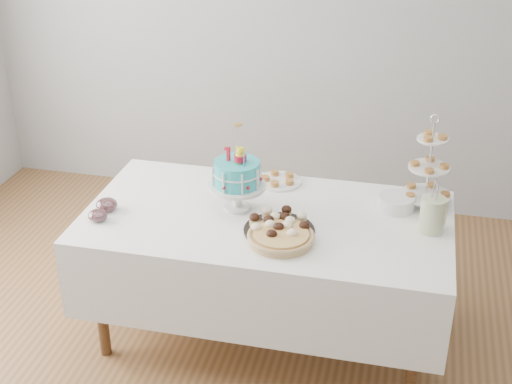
% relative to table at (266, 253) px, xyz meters
% --- Properties ---
extents(floor, '(5.00, 5.00, 0.00)m').
position_rel_table_xyz_m(floor, '(0.00, -0.30, -0.54)').
color(floor, brown).
rests_on(floor, ground).
extents(walls, '(5.04, 4.04, 2.70)m').
position_rel_table_xyz_m(walls, '(0.00, -0.30, 0.81)').
color(walls, '#989A9C').
rests_on(walls, floor).
extents(table, '(1.92, 1.02, 0.77)m').
position_rel_table_xyz_m(table, '(0.00, 0.00, 0.00)').
color(table, white).
rests_on(table, floor).
extents(birthday_cake, '(0.31, 0.31, 0.47)m').
position_rel_table_xyz_m(birthday_cake, '(-0.17, 0.04, 0.36)').
color(birthday_cake, silver).
rests_on(birthday_cake, table).
extents(cupcake_tray, '(0.36, 0.36, 0.08)m').
position_rel_table_xyz_m(cupcake_tray, '(0.10, -0.14, 0.27)').
color(cupcake_tray, black).
rests_on(cupcake_tray, table).
extents(pie, '(0.33, 0.33, 0.05)m').
position_rel_table_xyz_m(pie, '(0.13, -0.25, 0.26)').
color(pie, tan).
rests_on(pie, table).
extents(tiered_stand, '(0.27, 0.27, 0.52)m').
position_rel_table_xyz_m(tiered_stand, '(0.81, 0.32, 0.44)').
color(tiered_stand, silver).
rests_on(tiered_stand, table).
extents(plate_stack, '(0.19, 0.19, 0.07)m').
position_rel_table_xyz_m(plate_stack, '(0.66, 0.23, 0.26)').
color(plate_stack, silver).
rests_on(plate_stack, table).
extents(pastry_plate, '(0.26, 0.26, 0.04)m').
position_rel_table_xyz_m(pastry_plate, '(-0.02, 0.40, 0.24)').
color(pastry_plate, silver).
rests_on(pastry_plate, table).
extents(jam_bowl_a, '(0.10, 0.10, 0.06)m').
position_rel_table_xyz_m(jam_bowl_a, '(-0.84, -0.25, 0.26)').
color(jam_bowl_a, silver).
rests_on(jam_bowl_a, table).
extents(jam_bowl_b, '(0.11, 0.11, 0.07)m').
position_rel_table_xyz_m(jam_bowl_b, '(-0.84, -0.13, 0.26)').
color(jam_bowl_b, silver).
rests_on(jam_bowl_b, table).
extents(utensil_pitcher, '(0.13, 0.13, 0.28)m').
position_rel_table_xyz_m(utensil_pitcher, '(0.84, 0.04, 0.33)').
color(utensil_pitcher, silver).
rests_on(utensil_pitcher, table).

